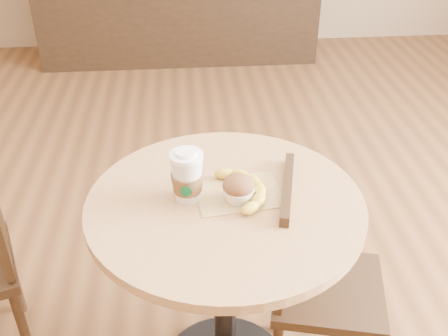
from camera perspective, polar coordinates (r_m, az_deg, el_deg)
The scene contains 6 objects.
cafe_table at distance 1.58m, azimuth 0.13°, elevation -9.05°, with size 0.78×0.78×0.75m.
chair_right at distance 1.71m, azimuth 9.56°, elevation -11.67°, with size 0.41×0.41×0.78m.
kraft_bag at distance 1.48m, azimuth 1.61°, elevation -2.76°, with size 0.24×0.18×0.00m, color tan.
coffee_cup at distance 1.43m, azimuth -4.04°, elevation -1.03°, with size 0.09×0.09×0.15m.
muffin at distance 1.43m, azimuth 1.57°, elevation -2.26°, with size 0.09×0.09×0.08m.
banana at distance 1.47m, azimuth 2.15°, elevation -2.37°, with size 0.15×0.23×0.03m, color gold, non-canonical shape.
Camera 1 is at (-0.00, -1.13, 1.61)m, focal length 42.00 mm.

